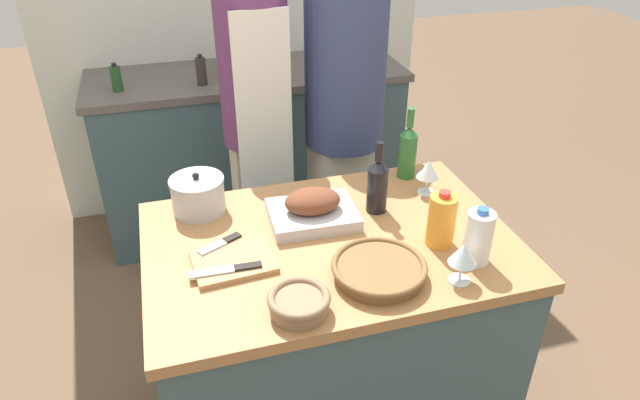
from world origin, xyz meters
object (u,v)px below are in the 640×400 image
Objects in this scene: juice_jug at (441,220)px; wine_bottle_green at (377,184)px; mixing_bowl at (299,302)px; condiment_bottle_tall at (201,71)px; milk_jug at (478,237)px; knife_chef at (228,269)px; stand_mixer at (239,54)px; stock_pot at (198,195)px; condiment_bottle_short at (116,79)px; cutting_board at (233,262)px; wicker_basket at (379,269)px; wine_bottle_dark at (408,151)px; person_cook_aproned at (256,110)px; knife_paring at (221,243)px; person_cook_guest at (344,116)px; roasting_pan at (313,209)px; wine_glass_left at (463,254)px; wine_glass_right at (428,170)px.

juice_jug is 0.73× the size of wine_bottle_green.
condiment_bottle_tall is (-0.07, 1.73, 0.10)m from mixing_bowl.
knife_chef is at bearing 169.19° from milk_jug.
juice_jug is 0.65× the size of stand_mixer.
milk_jug is 1.78m from condiment_bottle_tall.
mixing_bowl is at bearing -71.15° from stock_pot.
condiment_bottle_tall is at bearing 111.45° from milk_jug.
condiment_bottle_short is (-0.62, -0.05, -0.06)m from stand_mixer.
cutting_board is at bearing 118.23° from mixing_bowl.
knife_chef is at bearing 127.27° from mixing_bowl.
condiment_bottle_short is (-1.07, 1.68, 0.04)m from milk_jug.
wicker_basket is 1.01× the size of wine_bottle_dark.
knife_chef is 0.12× the size of person_cook_aproned.
knife_paring is at bearing 159.11° from milk_jug.
person_cook_guest reaches higher than knife_paring.
person_cook_aproned is (-0.16, 1.08, 0.10)m from wicker_basket.
condiment_bottle_tall reaches higher than roasting_pan.
roasting_pan is 0.55m from wine_glass_left.
wine_glass_right is (0.02, -0.14, -0.02)m from wine_bottle_dark.
stand_mixer is 1.86× the size of condiment_bottle_tall.
condiment_bottle_tall is at bearing -3.70° from condiment_bottle_short.
condiment_bottle_short is 0.08× the size of person_cook_aproned.
knife_paring is at bearing -142.15° from person_cook_guest.
wine_bottle_dark is 0.96× the size of stand_mixer.
roasting_pan is 2.27× the size of wine_glass_left.
roasting_pan is 0.37m from wicker_basket.
person_cook_guest is (0.01, 1.11, -0.02)m from wine_glass_left.
wicker_basket is at bearing 17.17° from mixing_bowl.
wicker_basket is 0.28m from mixing_bowl.
juice_jug is at bearing 20.08° from mixing_bowl.
knife_chef is 1.00m from person_cook_aproned.
juice_jug is 0.32m from wine_glass_right.
wine_glass_left is 2.01m from condiment_bottle_short.
wine_glass_left is at bearing -77.62° from wine_bottle_green.
person_cook_aproned is (-0.28, 0.73, 0.02)m from wine_bottle_green.
knife_chef and knife_paring have the same top height.
stand_mixer is (0.28, 1.54, 0.18)m from cutting_board.
condiment_bottle_tall is (0.09, 1.51, 0.12)m from knife_chef.
juice_jug is (0.72, -0.42, 0.03)m from stock_pot.
wine_glass_left reaches higher than roasting_pan.
wine_bottle_green is 1.86× the size of condiment_bottle_short.
mixing_bowl is 0.87m from wine_bottle_dark.
wine_glass_right is 0.93× the size of condiment_bottle_short.
wine_glass_right is (0.10, 0.31, 0.01)m from juice_jug.
mixing_bowl is at bearing -65.26° from knife_paring.
knife_chef is 1.11m from person_cook_guest.
mixing_bowl is at bearing -110.25° from roasting_pan.
knife_paring is at bearing 151.22° from wine_glass_left.
wine_bottle_dark is (0.33, 0.55, 0.08)m from wicker_basket.
stock_pot is at bearing -155.36° from person_cook_guest.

